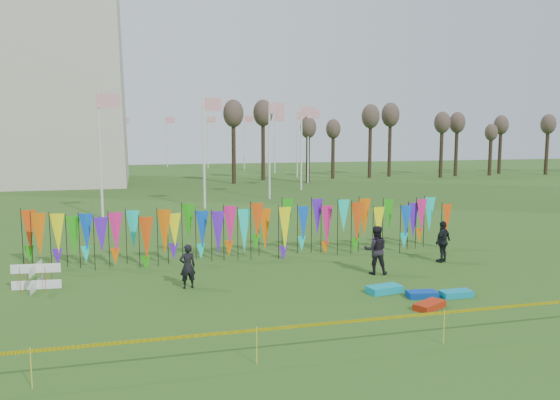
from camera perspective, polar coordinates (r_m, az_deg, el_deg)
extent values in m
plane|color=#2A4A14|center=(16.27, 2.45, -12.14)|extent=(160.00, 160.00, 0.00)
cylinder|color=silver|center=(65.37, 1.82, 5.86)|extent=(0.16, 0.16, 8.00)
plane|color=#AC1226|center=(65.56, 2.34, 8.75)|extent=(1.40, 0.00, 1.40)
cylinder|color=silver|center=(72.11, -0.55, 5.98)|extent=(0.16, 0.16, 8.00)
plane|color=#AC1226|center=(72.28, -0.09, 8.60)|extent=(1.40, 0.00, 1.40)
cylinder|color=silver|center=(78.10, -3.77, 6.04)|extent=(0.16, 0.16, 8.00)
plane|color=#AC1226|center=(78.23, -3.35, 8.47)|extent=(1.40, 0.00, 1.40)
cylinder|color=silver|center=(83.13, -7.56, 6.06)|extent=(0.16, 0.16, 8.00)
plane|color=#AC1226|center=(83.22, -7.19, 8.34)|extent=(1.40, 0.00, 1.40)
cylinder|color=silver|center=(87.05, -11.74, 6.02)|extent=(0.16, 0.16, 8.00)
plane|color=#AC1226|center=(87.10, -11.40, 8.20)|extent=(1.40, 0.00, 1.40)
cylinder|color=silver|center=(89.76, -16.17, 5.91)|extent=(0.16, 0.16, 8.00)
plane|color=#AC1226|center=(89.76, -15.85, 8.03)|extent=(1.40, 0.00, 1.40)
cylinder|color=silver|center=(91.18, -20.73, 5.75)|extent=(0.16, 0.16, 8.00)
plane|color=#AC1226|center=(91.13, -20.44, 7.84)|extent=(1.40, 0.00, 1.40)
cylinder|color=silver|center=(91.27, -25.34, 5.53)|extent=(0.16, 0.16, 8.00)
plane|color=#AC1226|center=(91.18, -25.07, 7.62)|extent=(1.40, 0.00, 1.40)
cylinder|color=silver|center=(35.72, -18.26, 4.54)|extent=(0.16, 0.16, 8.00)
plane|color=#AC1226|center=(35.72, -17.50, 9.86)|extent=(1.40, 0.00, 1.40)
cylinder|color=silver|center=(38.72, -7.95, 4.99)|extent=(0.16, 0.16, 8.00)
plane|color=#AC1226|center=(38.82, -7.14, 9.88)|extent=(1.40, 0.00, 1.40)
cylinder|color=silver|center=(44.13, -1.11, 5.30)|extent=(0.16, 0.16, 8.00)
plane|color=#AC1226|center=(44.29, -0.36, 9.58)|extent=(1.40, 0.00, 1.40)
cylinder|color=silver|center=(50.89, 2.24, 5.53)|extent=(0.16, 0.16, 8.00)
plane|color=#AC1226|center=(51.09, 2.91, 9.23)|extent=(1.40, 0.00, 1.40)
cylinder|color=silver|center=(58.17, 2.95, 5.71)|extent=(0.16, 0.16, 8.00)
plane|color=#AC1226|center=(58.37, 3.54, 8.95)|extent=(1.40, 0.00, 1.40)
cylinder|color=black|center=(23.33, -25.48, -4.04)|extent=(0.03, 0.03, 2.27)
cone|color=#E3430C|center=(23.23, -24.84, -3.42)|extent=(0.64, 0.64, 1.60)
cylinder|color=black|center=(23.23, -24.12, -4.02)|extent=(0.03, 0.03, 2.27)
cone|color=#EC6107|center=(23.14, -23.46, -3.39)|extent=(0.64, 0.64, 1.60)
cylinder|color=black|center=(23.14, -22.74, -3.99)|extent=(0.03, 0.03, 2.27)
cone|color=#F9ED0C|center=(23.05, -22.08, -3.35)|extent=(0.64, 0.64, 1.60)
cylinder|color=black|center=(23.06, -21.36, -3.96)|extent=(0.03, 0.03, 2.27)
cone|color=#20A312|center=(22.99, -20.69, -3.32)|extent=(0.64, 0.64, 1.60)
cylinder|color=black|center=(23.00, -19.96, -3.93)|extent=(0.03, 0.03, 2.27)
cone|color=blue|center=(22.93, -19.29, -3.28)|extent=(0.64, 0.64, 1.60)
cylinder|color=black|center=(22.96, -18.56, -3.89)|extent=(0.03, 0.03, 2.27)
cone|color=#5316C8|center=(22.89, -17.89, -3.25)|extent=(0.64, 0.64, 1.60)
cylinder|color=black|center=(22.92, -17.16, -3.85)|extent=(0.03, 0.03, 2.27)
cone|color=#E21974|center=(22.87, -16.48, -3.21)|extent=(0.64, 0.64, 1.60)
cylinder|color=black|center=(22.90, -15.75, -3.81)|extent=(0.03, 0.03, 2.27)
cone|color=#0ED8BF|center=(22.85, -15.07, -3.16)|extent=(0.64, 0.64, 1.60)
cylinder|color=black|center=(22.90, -14.34, -3.77)|extent=(0.03, 0.03, 2.27)
cone|color=#E3430C|center=(22.85, -13.65, -3.12)|extent=(0.64, 0.64, 1.60)
cylinder|color=black|center=(22.91, -12.93, -3.72)|extent=(0.03, 0.03, 2.27)
cone|color=#EC6107|center=(22.87, -12.24, -3.07)|extent=(0.64, 0.64, 1.60)
cylinder|color=black|center=(22.93, -11.52, -3.68)|extent=(0.03, 0.03, 2.27)
cone|color=#F9ED0C|center=(22.90, -10.84, -3.03)|extent=(0.64, 0.64, 1.60)
cylinder|color=black|center=(22.96, -10.12, -3.63)|extent=(0.03, 0.03, 2.27)
cone|color=#20A312|center=(22.94, -9.43, -2.98)|extent=(0.64, 0.64, 1.60)
cylinder|color=black|center=(23.01, -8.72, -3.58)|extent=(0.03, 0.03, 2.27)
cone|color=blue|center=(23.00, -8.04, -2.93)|extent=(0.64, 0.64, 1.60)
cylinder|color=black|center=(23.07, -7.33, -3.52)|extent=(0.03, 0.03, 2.27)
cone|color=#5316C8|center=(23.07, -6.65, -2.87)|extent=(0.64, 0.64, 1.60)
cylinder|color=black|center=(23.15, -5.94, -3.47)|extent=(0.03, 0.03, 2.27)
cone|color=#E21974|center=(23.15, -5.27, -2.82)|extent=(0.64, 0.64, 1.60)
cylinder|color=black|center=(23.24, -4.57, -3.41)|extent=(0.03, 0.03, 2.27)
cone|color=#0ED8BF|center=(23.25, -3.90, -2.77)|extent=(0.64, 0.64, 1.60)
cylinder|color=black|center=(23.34, -3.21, -3.35)|extent=(0.03, 0.03, 2.27)
cone|color=#E3430C|center=(23.36, -2.54, -2.71)|extent=(0.64, 0.64, 1.60)
cylinder|color=black|center=(23.46, -1.86, -3.29)|extent=(0.03, 0.03, 2.27)
cone|color=#EC6107|center=(23.48, -1.20, -2.65)|extent=(0.64, 0.64, 1.60)
cylinder|color=black|center=(23.59, -0.53, -3.23)|extent=(0.03, 0.03, 2.27)
cone|color=#F9ED0C|center=(23.61, 0.13, -2.60)|extent=(0.64, 0.64, 1.60)
cylinder|color=black|center=(23.73, 0.79, -3.17)|extent=(0.03, 0.03, 2.27)
cone|color=#20A312|center=(23.76, 1.45, -2.54)|extent=(0.64, 0.64, 1.60)
cylinder|color=black|center=(23.88, 2.10, -3.11)|extent=(0.03, 0.03, 2.27)
cone|color=blue|center=(23.92, 2.74, -2.48)|extent=(0.64, 0.64, 1.60)
cylinder|color=black|center=(24.05, 3.38, -3.05)|extent=(0.03, 0.03, 2.27)
cone|color=#5316C8|center=(24.09, 4.02, -2.42)|extent=(0.64, 0.64, 1.60)
cylinder|color=black|center=(24.23, 4.65, -2.98)|extent=(0.03, 0.03, 2.27)
cone|color=#E21974|center=(24.28, 5.28, -2.36)|extent=(0.64, 0.64, 1.60)
cylinder|color=black|center=(24.42, 5.90, -2.92)|extent=(0.03, 0.03, 2.27)
cone|color=#0ED8BF|center=(24.47, 6.52, -2.30)|extent=(0.64, 0.64, 1.60)
cylinder|color=black|center=(24.62, 7.12, -2.85)|extent=(0.03, 0.03, 2.27)
cone|color=#E3430C|center=(24.68, 7.74, -2.24)|extent=(0.64, 0.64, 1.60)
cylinder|color=black|center=(24.83, 8.33, -2.79)|extent=(0.03, 0.03, 2.27)
cone|color=#EC6107|center=(24.90, 8.93, -2.18)|extent=(0.64, 0.64, 1.60)
cylinder|color=black|center=(25.05, 9.52, -2.72)|extent=(0.03, 0.03, 2.27)
cone|color=#F9ED0C|center=(25.13, 10.11, -2.12)|extent=(0.64, 0.64, 1.60)
cylinder|color=black|center=(25.29, 10.68, -2.66)|extent=(0.03, 0.03, 2.27)
cone|color=#20A312|center=(25.37, 11.27, -2.06)|extent=(0.64, 0.64, 1.60)
cylinder|color=black|center=(25.53, 11.82, -2.59)|extent=(0.03, 0.03, 2.27)
cone|color=blue|center=(25.62, 12.40, -2.00)|extent=(0.64, 0.64, 1.60)
cylinder|color=black|center=(25.78, 12.94, -2.53)|extent=(0.03, 0.03, 2.27)
cone|color=#5316C8|center=(25.87, 13.51, -1.94)|extent=(0.64, 0.64, 1.60)
cylinder|color=black|center=(26.05, 14.04, -2.47)|extent=(0.03, 0.03, 2.27)
cone|color=#E21974|center=(26.14, 14.60, -1.88)|extent=(0.64, 0.64, 1.60)
cylinder|color=black|center=(26.32, 15.12, -2.40)|extent=(0.03, 0.03, 2.27)
cone|color=#0ED8BF|center=(26.42, 15.66, -1.83)|extent=(0.64, 0.64, 1.60)
cylinder|color=black|center=(26.60, 16.17, -2.34)|extent=(0.03, 0.03, 2.27)
cone|color=#E3430C|center=(26.71, 16.70, -1.77)|extent=(0.64, 0.64, 1.60)
cube|color=#FFEC05|center=(13.47, 6.09, -12.61)|extent=(26.00, 0.01, 0.08)
cylinder|color=gold|center=(13.05, -25.33, -15.68)|extent=(0.02, 0.02, 0.90)
cylinder|color=gold|center=(13.07, -2.45, -14.95)|extent=(0.02, 0.02, 0.90)
cylinder|color=gold|center=(14.87, 17.21, -12.49)|extent=(0.02, 0.02, 0.90)
cylinder|color=#332719|center=(59.65, -4.50, 4.96)|extent=(0.44, 0.44, 6.40)
ellipsoid|color=#4C3B33|center=(59.63, -4.53, 8.19)|extent=(1.92, 1.92, 2.56)
cylinder|color=#332719|center=(60.49, -0.75, 5.01)|extent=(0.44, 0.44, 6.40)
ellipsoid|color=#4C3B33|center=(60.46, -0.76, 8.20)|extent=(1.92, 1.92, 2.56)
cylinder|color=#332719|center=(61.57, 2.88, 5.04)|extent=(0.44, 0.44, 6.40)
ellipsoid|color=#4C3B33|center=(61.55, 2.90, 8.17)|extent=(1.92, 1.92, 2.56)
cylinder|color=#332719|center=(62.89, 6.37, 5.05)|extent=(0.44, 0.44, 6.40)
ellipsoid|color=#4C3B33|center=(62.87, 6.41, 8.11)|extent=(1.92, 1.92, 2.56)
cylinder|color=#332719|center=(64.44, 9.70, 5.04)|extent=(0.44, 0.44, 6.40)
ellipsoid|color=#4C3B33|center=(64.41, 9.77, 8.03)|extent=(1.92, 1.92, 2.56)
cylinder|color=#332719|center=(66.18, 12.87, 5.01)|extent=(0.44, 0.44, 6.40)
ellipsoid|color=#4C3B33|center=(66.16, 12.95, 7.92)|extent=(1.92, 1.92, 2.56)
cylinder|color=#332719|center=(68.12, 15.87, 4.98)|extent=(0.44, 0.44, 6.40)
ellipsoid|color=#4C3B33|center=(68.10, 15.97, 7.80)|extent=(1.92, 1.92, 2.56)
cylinder|color=#332719|center=(70.24, 18.69, 4.93)|extent=(0.44, 0.44, 6.40)
ellipsoid|color=#4C3B33|center=(70.21, 18.80, 7.67)|extent=(1.92, 1.92, 2.56)
cylinder|color=#332719|center=(72.51, 21.35, 4.87)|extent=(0.44, 0.44, 6.40)
ellipsoid|color=#4C3B33|center=(72.49, 21.47, 7.52)|extent=(1.92, 1.92, 2.56)
cylinder|color=#332719|center=(74.92, 23.83, 4.81)|extent=(0.44, 0.44, 6.40)
ellipsoid|color=#4C3B33|center=(74.90, 23.96, 7.38)|extent=(1.92, 1.92, 2.56)
cylinder|color=#332719|center=(77.47, 26.16, 4.74)|extent=(0.44, 0.44, 6.40)
ellipsoid|color=#4C3B33|center=(77.45, 26.29, 7.22)|extent=(1.92, 1.92, 2.56)
cylinder|color=red|center=(20.26, -25.44, -7.60)|extent=(0.02, 0.02, 0.92)
cylinder|color=red|center=(20.13, -23.18, -7.58)|extent=(0.02, 0.02, 0.92)
cylinder|color=red|center=(21.03, -25.04, -7.06)|extent=(0.02, 0.02, 0.92)
cylinder|color=red|center=(20.90, -22.86, -7.04)|extent=(0.02, 0.02, 0.92)
imported|color=black|center=(19.18, -9.64, -6.84)|extent=(0.63, 0.51, 1.55)
imported|color=black|center=(21.08, 9.98, -5.16)|extent=(1.02, 0.79, 1.85)
imported|color=black|center=(23.62, 16.66, -4.18)|extent=(1.17, 1.00, 1.73)
cube|color=#0B9AB0|center=(18.90, 10.84, -9.14)|extent=(1.26, 0.79, 0.23)
cube|color=#093AA0|center=(18.64, 14.62, -9.52)|extent=(1.03, 0.63, 0.20)
cube|color=#B1260B|center=(17.57, 15.35, -10.57)|extent=(1.21, 0.97, 0.20)
cube|color=#0C8DAA|center=(19.04, 17.92, -9.29)|extent=(1.05, 0.50, 0.20)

